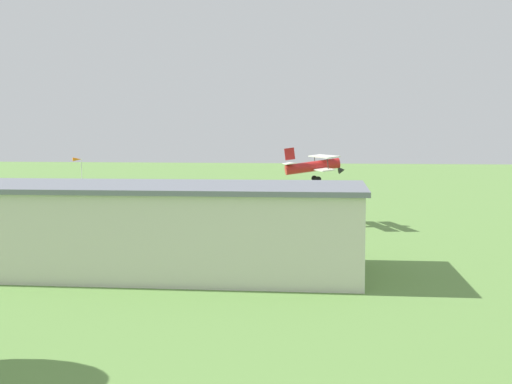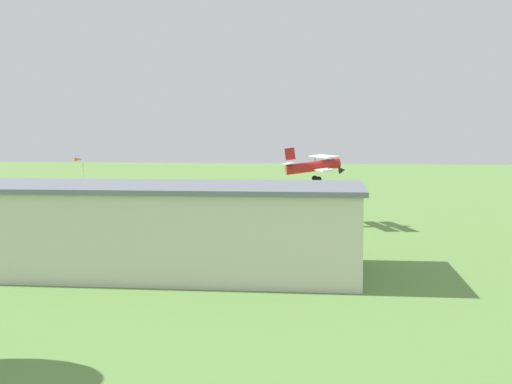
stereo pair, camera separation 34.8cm
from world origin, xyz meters
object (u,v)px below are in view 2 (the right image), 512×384
Objects in this scene: person_walking_on_apron at (344,242)px; windsock at (79,163)px; biplane at (316,165)px; hangar at (109,227)px; person_watching_takeoff at (78,226)px.

windsock reaches higher than person_walking_on_apron.
person_walking_on_apron is (-3.90, 17.23, -5.95)m from biplane.
biplane is at bearing -113.83° from hangar.
hangar is 20.62m from person_walking_on_apron.
hangar is at bearing 35.20° from person_walking_on_apron.
hangar is 24.90× the size of person_walking_on_apron.
windsock reaches higher than hangar.
windsock is (25.13, -51.83, 2.85)m from hangar.
biplane is 18.64m from person_walking_on_apron.
hangar is 5.50× the size of windsock.
biplane is at bearing -153.70° from person_watching_takeoff.
hangar is 4.05× the size of biplane.
person_walking_on_apron is at bearing -144.80° from hangar.
person_walking_on_apron is 58.16m from windsock.
person_watching_takeoff is at bearing 26.30° from biplane.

